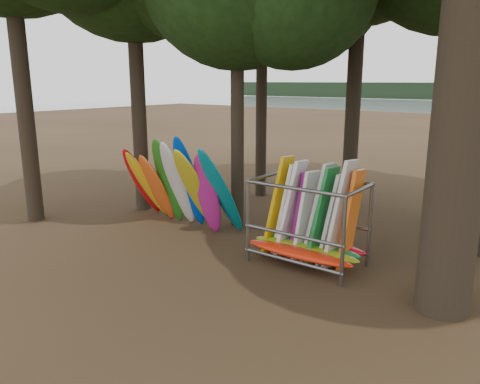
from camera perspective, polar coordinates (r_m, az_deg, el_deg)
The scene contains 3 objects.
ground at distance 12.19m, azimuth -1.31°, elevation -8.26°, with size 120.00×120.00×0.00m, color #47331E.
kayak_row at distance 14.57m, azimuth -7.59°, elevation 0.66°, with size 4.29×2.10×3.09m.
storage_rack at distance 11.77m, azimuth 8.31°, elevation -4.01°, with size 2.94×1.50×2.75m.
Camera 1 is at (7.05, -8.86, 4.51)m, focal length 35.00 mm.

